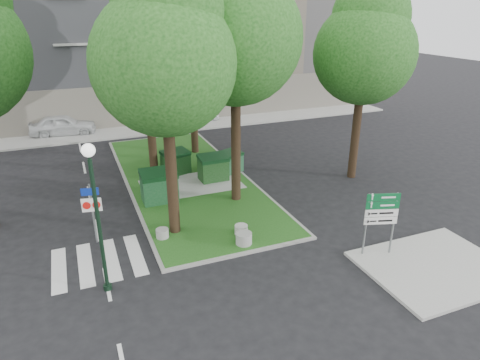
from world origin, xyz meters
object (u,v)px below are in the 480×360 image
dumpster_d (230,162)px  directional_sign (381,214)px  traffic_sign_pole (92,206)px  tree_median_near_right (237,25)px  tree_street_right (366,44)px  car_white (63,125)px  tree_median_far (191,13)px  litter_bin (212,163)px  bollard_left (162,233)px  street_lamp (96,203)px  tree_median_mid (146,44)px  bollard_mid (241,230)px  car_silver (194,115)px  dumpster_b (176,162)px  tree_median_near_left (165,49)px  bollard_right (244,238)px  dumpster_a (159,186)px  dumpster_c (213,168)px

dumpster_d → directional_sign: directional_sign is taller
traffic_sign_pole → tree_median_near_right: bearing=25.0°
tree_median_near_right → tree_street_right: size_ratio=1.14×
tree_median_near_right → car_white: (-7.48, 14.94, -7.22)m
tree_median_far → litter_bin: tree_median_far is taller
tree_street_right → bollard_left: (-11.19, -2.89, -6.68)m
street_lamp → car_white: street_lamp is taller
tree_median_near_right → tree_median_mid: 5.50m
bollard_mid → car_silver: size_ratio=0.14×
litter_bin → car_white: (-7.59, 10.86, 0.27)m
bollard_mid → directional_sign: size_ratio=0.22×
dumpster_b → bollard_left: 7.05m
tree_median_near_left → car_white: 18.60m
litter_bin → car_silver: car_silver is taller
dumpster_b → bollard_right: bearing=-103.4°
bollard_right → street_lamp: street_lamp is taller
bollard_right → litter_bin: (1.47, 8.14, 0.14)m
bollard_mid → traffic_sign_pole: 5.90m
tree_street_right → street_lamp: 15.10m
tree_median_mid → traffic_sign_pole: (-3.65, -6.09, -5.37)m
tree_median_far → directional_sign: bearing=-78.8°
tree_median_mid → bollard_mid: tree_median_mid is taller
bollard_left → car_silver: size_ratio=0.13×
dumpster_d → directional_sign: 10.16m
tree_median_near_right → traffic_sign_pole: bearing=-166.6°
dumpster_d → car_silver: bearing=61.2°
bollard_right → bollard_mid: bollard_right is taller
tree_street_right → car_silver: size_ratio=2.66×
car_white → bollard_right: bearing=-156.0°
tree_median_far → car_white: (-7.68, 7.44, -7.56)m
traffic_sign_pole → car_silver: size_ratio=0.66×
tree_median_mid → litter_bin: 7.21m
tree_median_mid → street_lamp: size_ratio=1.97×
dumpster_d → car_white: 14.32m
tree_street_right → car_silver: bearing=108.2°
tree_median_far → dumpster_a: (-3.72, -6.41, -7.46)m
tree_median_far → car_white: bearing=135.9°
tree_median_near_right → car_silver: bearing=81.5°
dumpster_d → dumpster_a: bearing=-175.4°
dumpster_c → car_white: car_white is taller
traffic_sign_pole → car_silver: (8.89, 16.53, -0.99)m
street_lamp → directional_sign: 9.82m
tree_street_right → bollard_right: 11.60m
tree_median_far → litter_bin: bearing=-91.5°
bollard_right → dumpster_d: bearing=72.9°
bollard_mid → tree_median_near_left: bearing=150.6°
dumpster_a → car_white: size_ratio=0.37×
street_lamp → traffic_sign_pole: (-0.06, 3.30, -1.57)m
tree_street_right → dumpster_d: (-6.09, 2.83, -6.28)m
bollard_mid → tree_median_mid: bearing=103.2°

